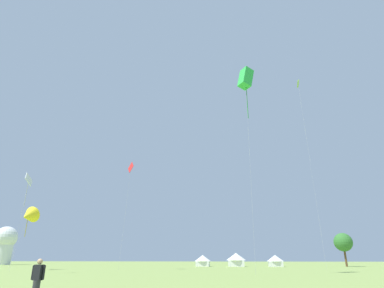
{
  "coord_description": "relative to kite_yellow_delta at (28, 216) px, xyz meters",
  "views": [
    {
      "loc": [
        5.1,
        -4.33,
        1.74
      ],
      "look_at": [
        0.0,
        32.0,
        15.03
      ],
      "focal_mm": 29.61,
      "sensor_mm": 36.0,
      "label": 1
    }
  ],
  "objects": [
    {
      "name": "kite_red_diamond",
      "position": [
        16.01,
        3.12,
        8.36
      ],
      "size": [
        1.52,
        1.87,
        18.03
      ],
      "color": "red",
      "rests_on": "ground"
    },
    {
      "name": "tree_distant_left",
      "position": [
        58.35,
        31.48,
        -3.14
      ],
      "size": [
        4.12,
        4.12,
        7.34
      ],
      "color": "brown",
      "rests_on": "ground"
    },
    {
      "name": "person_spectator",
      "position": [
        26.19,
        -36.14,
        -7.53
      ],
      "size": [
        0.57,
        0.28,
        1.73
      ],
      "color": "#2D2D33",
      "rests_on": "ground"
    },
    {
      "name": "kite_white_diamond",
      "position": [
        7.15,
        -11.4,
        2.96
      ],
      "size": [
        0.83,
        2.14,
        12.57
      ],
      "color": "white",
      "rests_on": "ground"
    },
    {
      "name": "kite_green_box",
      "position": [
        36.44,
        -10.04,
        16.97
      ],
      "size": [
        2.48,
        2.36,
        26.92
      ],
      "color": "green",
      "rests_on": "ground"
    },
    {
      "name": "festival_tent_left",
      "position": [
        25.95,
        28.84,
        -7.01
      ],
      "size": [
        3.8,
        3.8,
        2.47
      ],
      "color": "white",
      "rests_on": "ground"
    },
    {
      "name": "kite_yellow_delta",
      "position": [
        0.0,
        0.0,
        0.0
      ],
      "size": [
        2.84,
        3.16,
        10.02
      ],
      "color": "yellow",
      "rests_on": "ground"
    },
    {
      "name": "festival_tent_center",
      "position": [
        42.43,
        28.84,
        -7.01
      ],
      "size": [
        3.8,
        3.8,
        2.47
      ],
      "color": "white",
      "rests_on": "ground"
    },
    {
      "name": "festival_tent_right",
      "position": [
        33.66,
        28.84,
        -6.75
      ],
      "size": [
        4.51,
        4.51,
        2.93
      ],
      "color": "white",
      "rests_on": "ground"
    },
    {
      "name": "kite_lime_diamond",
      "position": [
        46.85,
        4.94,
        22.9
      ],
      "size": [
        0.53,
        3.33,
        33.47
      ],
      "color": "#99DB2D",
      "rests_on": "ground"
    },
    {
      "name": "observatory_dome",
      "position": [
        -34.03,
        40.08,
        -2.37
      ],
      "size": [
        6.4,
        6.4,
        10.8
      ],
      "color": "white",
      "rests_on": "ground"
    }
  ]
}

